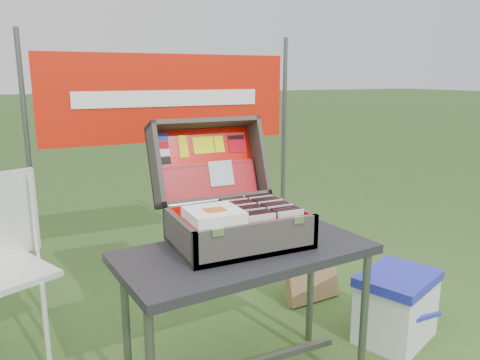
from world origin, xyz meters
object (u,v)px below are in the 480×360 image
cooler (396,306)px  cardboard_box (311,271)px  table (246,321)px  suitcase (233,185)px

cooler → cardboard_box: bearing=82.9°
cooler → table: bearing=159.6°
table → cardboard_box: 1.01m
table → cardboard_box: size_ratio=2.78×
table → cooler: 0.95m
table → cooler: size_ratio=2.53×
suitcase → table: bearing=-88.9°
table → cardboard_box: table is taller
cardboard_box → table: bearing=-146.1°
table → suitcase: size_ratio=1.93×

